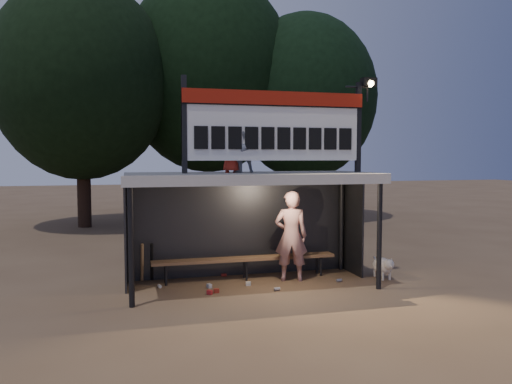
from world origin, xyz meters
TOP-DOWN VIEW (x-y plane):
  - ground at (0.00, 0.00)m, footprint 80.00×80.00m
  - player at (0.92, 0.20)m, footprint 0.79×0.62m
  - child_a at (-0.19, 0.13)m, footprint 0.60×0.50m
  - child_b at (-0.39, 0.15)m, footprint 0.46×0.32m
  - dugout_shelter at (0.00, 0.24)m, footprint 5.10×2.08m
  - scoreboard_assembly at (0.56, -0.01)m, footprint 4.10×0.27m
  - bench at (0.00, 0.55)m, footprint 4.00×0.35m
  - tree_left at (-4.00, 10.00)m, footprint 6.46×6.46m
  - tree_mid at (1.00, 11.50)m, footprint 7.22×7.22m
  - tree_right at (5.00, 10.50)m, footprint 6.08×6.08m
  - dog at (2.91, -0.15)m, footprint 0.36×0.81m
  - bats at (-2.16, 0.82)m, footprint 0.48×0.33m
  - litter at (-0.35, -0.04)m, footprint 3.81×1.50m

SIDE VIEW (x-z plane):
  - ground at x=0.00m, z-range 0.00..0.00m
  - litter at x=-0.35m, z-range 0.00..0.08m
  - dog at x=2.91m, z-range 0.03..0.53m
  - bats at x=-2.16m, z-range 0.01..0.85m
  - bench at x=0.00m, z-range 0.19..0.67m
  - player at x=0.92m, z-range 0.00..1.93m
  - dugout_shelter at x=0.00m, z-range 0.69..3.01m
  - child_b at x=-0.39m, z-range 2.32..3.21m
  - child_a at x=-0.19m, z-range 2.32..3.45m
  - scoreboard_assembly at x=0.56m, z-range 2.33..4.32m
  - tree_right at x=5.00m, z-range 0.83..9.55m
  - tree_left at x=-4.00m, z-range 0.88..10.15m
  - tree_mid at x=1.00m, z-range 0.99..11.34m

